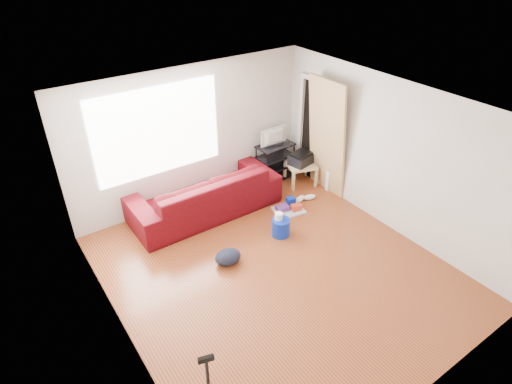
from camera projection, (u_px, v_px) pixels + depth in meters
room at (276, 194)px, 5.88m from camera, size 4.51×5.01×2.51m
sofa at (206, 212)px, 7.71m from camera, size 2.66×1.04×0.78m
tv_stand at (275, 161)px, 8.55m from camera, size 0.76×0.46×0.74m
tv at (276, 137)px, 8.26m from camera, size 0.60×0.08×0.34m
side_table at (301, 167)px, 8.40m from camera, size 0.66×0.66×0.43m
printer at (301, 158)px, 8.30m from camera, size 0.51×0.42×0.23m
bucket at (280, 234)px, 7.14m from camera, size 0.31×0.31×0.30m
toilet_paper at (278, 224)px, 7.05m from camera, size 0.13×0.13×0.12m
cleaning_tray at (289, 208)px, 7.71m from camera, size 0.59×0.51×0.19m
backpack at (228, 263)px, 6.54m from camera, size 0.43×0.35×0.22m
sneakers at (305, 198)px, 8.00m from camera, size 0.45×0.23×0.10m
door_panel at (322, 189)px, 8.36m from camera, size 0.28×0.89×2.21m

